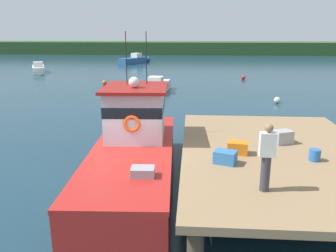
{
  "coord_description": "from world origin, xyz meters",
  "views": [
    {
      "loc": [
        2.07,
        -10.38,
        4.86
      ],
      "look_at": [
        1.2,
        1.92,
        1.4
      ],
      "focal_mm": 36.95,
      "sensor_mm": 36.0,
      "label": 1
    }
  ],
  "objects_px": {
    "crate_single_far": "(225,157)",
    "mooring_buoy_spare_mooring": "(243,77)",
    "main_fishing_boat": "(135,148)",
    "moored_boat_off_the_point": "(135,60)",
    "crate_single_by_cleat": "(282,137)",
    "bait_bucket": "(315,155)",
    "moored_boat_near_channel": "(157,87)",
    "crate_stack_near_edge": "(238,148)",
    "mooring_buoy_channel_marker": "(128,87)",
    "deckhand_by_the_boat": "(267,156)",
    "mooring_buoy_outer": "(105,82)",
    "moored_boat_mid_harbor": "(39,69)",
    "mooring_buoy_inshore": "(277,100)"
  },
  "relations": [
    {
      "from": "moored_boat_near_channel",
      "to": "mooring_buoy_channel_marker",
      "type": "bearing_deg",
      "value": 154.42
    },
    {
      "from": "moored_boat_near_channel",
      "to": "moored_boat_mid_harbor",
      "type": "xyz_separation_m",
      "value": [
        -14.96,
        11.96,
        -0.01
      ]
    },
    {
      "from": "deckhand_by_the_boat",
      "to": "mooring_buoy_outer",
      "type": "height_order",
      "value": "deckhand_by_the_boat"
    },
    {
      "from": "moored_boat_off_the_point",
      "to": "mooring_buoy_channel_marker",
      "type": "height_order",
      "value": "moored_boat_off_the_point"
    },
    {
      "from": "crate_single_by_cleat",
      "to": "moored_boat_off_the_point",
      "type": "height_order",
      "value": "crate_single_by_cleat"
    },
    {
      "from": "crate_stack_near_edge",
      "to": "moored_boat_off_the_point",
      "type": "distance_m",
      "value": 42.26
    },
    {
      "from": "crate_single_far",
      "to": "mooring_buoy_spare_mooring",
      "type": "xyz_separation_m",
      "value": [
        4.11,
        25.82,
        -1.17
      ]
    },
    {
      "from": "deckhand_by_the_boat",
      "to": "mooring_buoy_inshore",
      "type": "xyz_separation_m",
      "value": [
        4.06,
        16.0,
        -1.84
      ]
    },
    {
      "from": "crate_single_far",
      "to": "moored_boat_mid_harbor",
      "type": "bearing_deg",
      "value": 122.18
    },
    {
      "from": "moored_boat_near_channel",
      "to": "moored_boat_mid_harbor",
      "type": "relative_size",
      "value": 1.06
    },
    {
      "from": "deckhand_by_the_boat",
      "to": "moored_boat_near_channel",
      "type": "bearing_deg",
      "value": 103.11
    },
    {
      "from": "mooring_buoy_spare_mooring",
      "to": "mooring_buoy_inshore",
      "type": "xyz_separation_m",
      "value": [
        0.71,
        -11.49,
        0.0
      ]
    },
    {
      "from": "moored_boat_off_the_point",
      "to": "mooring_buoy_spare_mooring",
      "type": "xyz_separation_m",
      "value": [
        13.61,
        -16.06,
        -0.3
      ]
    },
    {
      "from": "mooring_buoy_spare_mooring",
      "to": "main_fishing_boat",
      "type": "bearing_deg",
      "value": -106.08
    },
    {
      "from": "deckhand_by_the_boat",
      "to": "mooring_buoy_channel_marker",
      "type": "height_order",
      "value": "deckhand_by_the_boat"
    },
    {
      "from": "crate_single_by_cleat",
      "to": "bait_bucket",
      "type": "height_order",
      "value": "crate_single_by_cleat"
    },
    {
      "from": "moored_boat_off_the_point",
      "to": "mooring_buoy_inshore",
      "type": "height_order",
      "value": "moored_boat_off_the_point"
    },
    {
      "from": "moored_boat_mid_harbor",
      "to": "mooring_buoy_inshore",
      "type": "distance_m",
      "value": 28.16
    },
    {
      "from": "main_fishing_boat",
      "to": "mooring_buoy_spare_mooring",
      "type": "distance_m",
      "value": 25.19
    },
    {
      "from": "deckhand_by_the_boat",
      "to": "mooring_buoy_inshore",
      "type": "distance_m",
      "value": 16.61
    },
    {
      "from": "moored_boat_off_the_point",
      "to": "mooring_buoy_spare_mooring",
      "type": "distance_m",
      "value": 21.05
    },
    {
      "from": "mooring_buoy_inshore",
      "to": "moored_boat_near_channel",
      "type": "bearing_deg",
      "value": 157.94
    },
    {
      "from": "crate_stack_near_edge",
      "to": "bait_bucket",
      "type": "height_order",
      "value": "crate_stack_near_edge"
    },
    {
      "from": "crate_single_far",
      "to": "mooring_buoy_outer",
      "type": "distance_m",
      "value": 23.28
    },
    {
      "from": "crate_single_far",
      "to": "mooring_buoy_inshore",
      "type": "bearing_deg",
      "value": 71.41
    },
    {
      "from": "crate_single_by_cleat",
      "to": "crate_single_far",
      "type": "distance_m",
      "value": 2.81
    },
    {
      "from": "main_fishing_boat",
      "to": "mooring_buoy_channel_marker",
      "type": "distance_m",
      "value": 17.77
    },
    {
      "from": "moored_boat_near_channel",
      "to": "crate_single_far",
      "type": "bearing_deg",
      "value": -78.05
    },
    {
      "from": "mooring_buoy_inshore",
      "to": "mooring_buoy_outer",
      "type": "bearing_deg",
      "value": 152.5
    },
    {
      "from": "mooring_buoy_outer",
      "to": "mooring_buoy_channel_marker",
      "type": "xyz_separation_m",
      "value": [
        2.58,
        -2.44,
        0.04
      ]
    },
    {
      "from": "bait_bucket",
      "to": "deckhand_by_the_boat",
      "type": "xyz_separation_m",
      "value": [
        -1.83,
        -2.05,
        0.69
      ]
    },
    {
      "from": "moored_boat_near_channel",
      "to": "crate_stack_near_edge",
      "type": "bearing_deg",
      "value": -76.06
    },
    {
      "from": "main_fishing_boat",
      "to": "mooring_buoy_outer",
      "type": "height_order",
      "value": "main_fishing_boat"
    },
    {
      "from": "crate_single_by_cleat",
      "to": "mooring_buoy_inshore",
      "type": "relative_size",
      "value": 1.39
    },
    {
      "from": "moored_boat_near_channel",
      "to": "moored_boat_mid_harbor",
      "type": "height_order",
      "value": "moored_boat_near_channel"
    },
    {
      "from": "crate_single_far",
      "to": "crate_stack_near_edge",
      "type": "xyz_separation_m",
      "value": [
        0.45,
        0.82,
        0.01
      ]
    },
    {
      "from": "deckhand_by_the_boat",
      "to": "mooring_buoy_inshore",
      "type": "height_order",
      "value": "deckhand_by_the_boat"
    },
    {
      "from": "moored_boat_near_channel",
      "to": "mooring_buoy_outer",
      "type": "xyz_separation_m",
      "value": [
        -5.14,
        3.67,
        -0.24
      ]
    },
    {
      "from": "crate_single_far",
      "to": "mooring_buoy_inshore",
      "type": "relative_size",
      "value": 1.39
    },
    {
      "from": "bait_bucket",
      "to": "mooring_buoy_spare_mooring",
      "type": "height_order",
      "value": "bait_bucket"
    },
    {
      "from": "moored_boat_mid_harbor",
      "to": "mooring_buoy_channel_marker",
      "type": "xyz_separation_m",
      "value": [
        12.4,
        -10.73,
        -0.18
      ]
    },
    {
      "from": "bait_bucket",
      "to": "moored_boat_mid_harbor",
      "type": "height_order",
      "value": "bait_bucket"
    },
    {
      "from": "crate_stack_near_edge",
      "to": "mooring_buoy_inshore",
      "type": "height_order",
      "value": "crate_stack_near_edge"
    },
    {
      "from": "main_fishing_boat",
      "to": "bait_bucket",
      "type": "height_order",
      "value": "main_fishing_boat"
    },
    {
      "from": "mooring_buoy_outer",
      "to": "crate_single_by_cleat",
      "type": "bearing_deg",
      "value": -60.73
    },
    {
      "from": "crate_single_far",
      "to": "moored_boat_near_channel",
      "type": "bearing_deg",
      "value": 101.95
    },
    {
      "from": "bait_bucket",
      "to": "moored_boat_mid_harbor",
      "type": "distance_m",
      "value": 36.33
    },
    {
      "from": "moored_boat_near_channel",
      "to": "moored_boat_off_the_point",
      "type": "xyz_separation_m",
      "value": [
        -5.72,
        24.07,
        0.06
      ]
    },
    {
      "from": "main_fishing_boat",
      "to": "mooring_buoy_spare_mooring",
      "type": "bearing_deg",
      "value": 73.92
    },
    {
      "from": "moored_boat_mid_harbor",
      "to": "moored_boat_off_the_point",
      "type": "height_order",
      "value": "moored_boat_off_the_point"
    }
  ]
}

